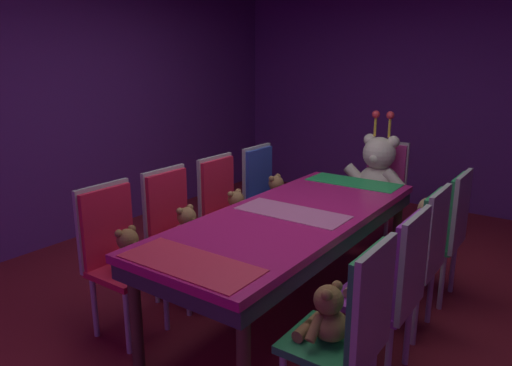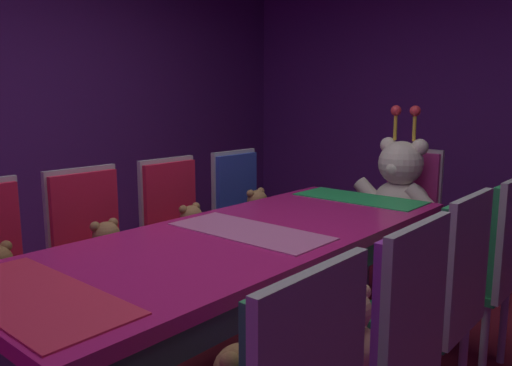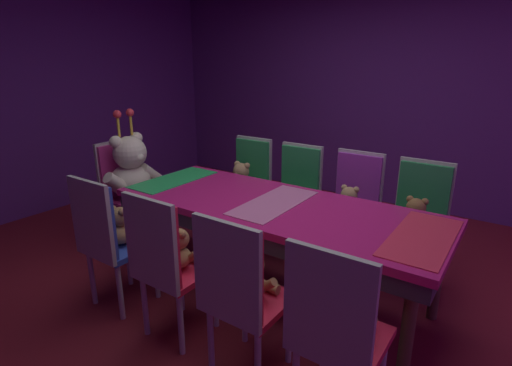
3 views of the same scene
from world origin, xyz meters
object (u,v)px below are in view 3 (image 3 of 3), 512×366
(teddy_left_2, at_px, (180,250))
(chair_right_0, at_px, (420,211))
(chair_left_2, at_px, (162,256))
(chair_left_3, at_px, (104,232))
(chair_left_1, at_px, (236,286))
(chair_right_3, at_px, (250,177))
(chair_left_0, at_px, (333,324))
(king_teddy_bear, at_px, (132,171))
(chair_right_1, at_px, (355,198))
(banquet_table, at_px, (274,214))
(teddy_left_1, at_px, (252,278))
(teddy_right_3, at_px, (241,181))
(teddy_left_3, at_px, (122,228))
(teddy_left_0, at_px, (346,311))
(teddy_right_0, at_px, (415,218))
(throne_chair, at_px, (122,182))
(teddy_right_1, at_px, (348,205))
(chair_right_2, at_px, (297,187))

(teddy_left_2, height_order, chair_right_0, chair_right_0)
(chair_left_2, bearing_deg, chair_left_3, 89.10)
(chair_left_1, relative_size, chair_right_3, 1.00)
(teddy_left_2, distance_m, chair_right_0, 1.86)
(chair_left_0, xyz_separation_m, king_teddy_bear, (0.83, 2.40, 0.13))
(chair_left_2, relative_size, chair_left_3, 1.00)
(chair_right_1, bearing_deg, banquet_table, -18.74)
(chair_left_0, relative_size, chair_left_1, 1.00)
(teddy_left_1, height_order, chair_left_2, chair_left_2)
(chair_left_1, height_order, teddy_right_3, chair_left_1)
(banquet_table, relative_size, teddy_left_2, 8.28)
(chair_left_3, xyz_separation_m, chair_right_0, (1.65, -1.66, 0.00))
(chair_right_0, distance_m, chair_right_1, 0.53)
(king_teddy_bear, bearing_deg, teddy_right_3, 42.43)
(banquet_table, relative_size, chair_left_2, 2.40)
(banquet_table, relative_size, chair_left_3, 2.40)
(chair_left_3, bearing_deg, teddy_left_3, 0.00)
(chair_left_0, relative_size, chair_right_0, 1.00)
(chair_right_0, relative_size, chair_right_3, 1.00)
(chair_right_3, bearing_deg, chair_left_2, 18.30)
(teddy_left_0, xyz_separation_m, teddy_right_0, (1.37, 0.03, 0.00))
(teddy_left_0, distance_m, teddy_left_1, 0.54)
(banquet_table, xyz_separation_m, king_teddy_bear, (0.00, 1.56, 0.07))
(banquet_table, bearing_deg, chair_left_3, 133.87)
(chair_right_1, distance_m, king_teddy_bear, 2.03)
(chair_left_0, relative_size, throne_chair, 1.00)
(banquet_table, xyz_separation_m, chair_left_2, (-0.83, 0.27, -0.06))
(chair_left_2, relative_size, king_teddy_bear, 1.18)
(chair_left_0, xyz_separation_m, teddy_left_0, (0.14, -0.00, -0.02))
(chair_right_3, relative_size, king_teddy_bear, 1.18)
(teddy_right_0, relative_size, teddy_right_1, 1.04)
(teddy_left_3, bearing_deg, teddy_right_0, -50.73)
(chair_right_1, distance_m, throne_chair, 2.18)
(chair_left_1, relative_size, king_teddy_bear, 1.18)
(teddy_right_1, bearing_deg, chair_right_3, -97.01)
(chair_right_0, xyz_separation_m, chair_right_1, (0.01, 0.53, 0.00))
(chair_left_0, height_order, teddy_left_2, chair_left_0)
(chair_right_1, relative_size, teddy_right_1, 3.38)
(chair_right_0, xyz_separation_m, chair_right_3, (-0.00, 1.63, 0.00))
(teddy_right_0, distance_m, throne_chair, 2.63)
(chair_left_2, bearing_deg, throne_chair, 60.52)
(teddy_left_3, xyz_separation_m, teddy_right_0, (1.36, -1.66, 0.00))
(chair_right_3, distance_m, throne_chair, 1.23)
(teddy_left_1, height_order, teddy_left_3, teddy_left_3)
(teddy_left_1, height_order, chair_right_1, chair_right_1)
(teddy_left_3, xyz_separation_m, chair_right_1, (1.51, -1.13, 0.02))
(teddy_left_0, height_order, chair_left_1, chair_left_1)
(teddy_left_0, relative_size, chair_right_2, 0.30)
(chair_left_3, distance_m, teddy_right_1, 1.89)
(banquet_table, height_order, chair_left_1, chair_left_1)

